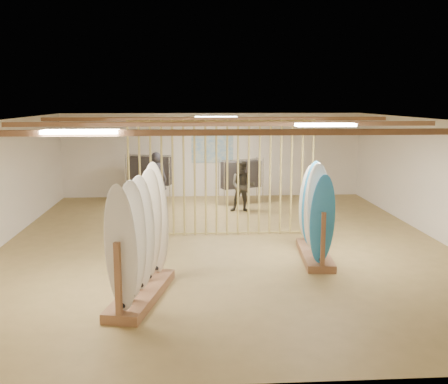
{
  "coord_description": "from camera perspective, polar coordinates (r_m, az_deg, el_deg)",
  "views": [
    {
      "loc": [
        -0.76,
        -11.55,
        3.25
      ],
      "look_at": [
        0.0,
        0.0,
        1.2
      ],
      "focal_mm": 42.0,
      "sensor_mm": 36.0,
      "label": 1
    }
  ],
  "objects": [
    {
      "name": "floor",
      "position": [
        12.02,
        -0.0,
        -5.64
      ],
      "size": [
        12.0,
        12.0,
        0.0
      ],
      "primitive_type": "plane",
      "color": "#A68A50",
      "rests_on": "ground"
    },
    {
      "name": "ceiling",
      "position": [
        11.58,
        -0.0,
        7.82
      ],
      "size": [
        12.0,
        12.0,
        0.0
      ],
      "primitive_type": "plane",
      "rotation": [
        3.14,
        0.0,
        0.0
      ],
      "color": "#9C9894",
      "rests_on": "ground"
    },
    {
      "name": "wall_back",
      "position": [
        17.66,
        -1.28,
        4.03
      ],
      "size": [
        12.0,
        0.0,
        12.0
      ],
      "primitive_type": "plane",
      "rotation": [
        1.57,
        0.0,
        0.0
      ],
      "color": "white",
      "rests_on": "ground"
    },
    {
      "name": "wall_front",
      "position": [
        5.9,
        3.86,
        -8.26
      ],
      "size": [
        12.0,
        0.0,
        12.0
      ],
      "primitive_type": "plane",
      "rotation": [
        -1.57,
        0.0,
        0.0
      ],
      "color": "white",
      "rests_on": "ground"
    },
    {
      "name": "wall_right",
      "position": [
        13.04,
        22.5,
        1.12
      ],
      "size": [
        0.0,
        12.0,
        12.0
      ],
      "primitive_type": "plane",
      "rotation": [
        1.57,
        0.0,
        -1.57
      ],
      "color": "white",
      "rests_on": "ground"
    },
    {
      "name": "ceiling_slats",
      "position": [
        11.59,
        -0.0,
        7.42
      ],
      "size": [
        9.5,
        6.12,
        0.1
      ],
      "primitive_type": "cube",
      "color": "#956443",
      "rests_on": "ground"
    },
    {
      "name": "light_panels",
      "position": [
        11.59,
        -0.0,
        7.52
      ],
      "size": [
        1.2,
        0.35,
        0.06
      ],
      "primitive_type": "cube",
      "color": "white",
      "rests_on": "ground"
    },
    {
      "name": "bamboo_partition",
      "position": [
        12.51,
        -0.24,
        1.54
      ],
      "size": [
        4.45,
        0.05,
        2.78
      ],
      "color": "tan",
      "rests_on": "ground"
    },
    {
      "name": "poster",
      "position": [
        17.62,
        -1.28,
        4.67
      ],
      "size": [
        1.4,
        0.03,
        0.9
      ],
      "primitive_type": "cube",
      "color": "teal",
      "rests_on": "ground"
    },
    {
      "name": "rack_left",
      "position": [
        8.72,
        -9.08,
        -7.03
      ],
      "size": [
        1.04,
        2.26,
        2.08
      ],
      "rotation": [
        0.0,
        0.0,
        -0.22
      ],
      "color": "#956443",
      "rests_on": "floor"
    },
    {
      "name": "rack_right",
      "position": [
        10.97,
        9.92,
        -3.72
      ],
      "size": [
        0.73,
        2.11,
        1.97
      ],
      "rotation": [
        0.0,
        0.0,
        -0.09
      ],
      "color": "#956443",
      "rests_on": "floor"
    },
    {
      "name": "clothing_rack_a",
      "position": [
        16.84,
        -8.11,
        2.31
      ],
      "size": [
        1.41,
        0.7,
        1.56
      ],
      "rotation": [
        0.0,
        0.0,
        -0.26
      ],
      "color": "silver",
      "rests_on": "floor"
    },
    {
      "name": "clothing_rack_b",
      "position": [
        16.28,
        1.87,
        1.91
      ],
      "size": [
        1.3,
        0.8,
        1.46
      ],
      "rotation": [
        0.0,
        0.0,
        0.4
      ],
      "color": "silver",
      "rests_on": "floor"
    },
    {
      "name": "shopper_a",
      "position": [
        16.03,
        -7.37,
        1.76
      ],
      "size": [
        0.76,
        0.56,
        1.92
      ],
      "primitive_type": "imported",
      "rotation": [
        0.0,
        0.0,
        3.02
      ],
      "color": "#2D2B34",
      "rests_on": "floor"
    },
    {
      "name": "shopper_b",
      "position": [
        15.22,
        2.04,
        1.01
      ],
      "size": [
        0.92,
        0.76,
        1.72
      ],
      "primitive_type": "imported",
      "rotation": [
        0.0,
        0.0,
        -0.15
      ],
      "color": "#312D26",
      "rests_on": "floor"
    }
  ]
}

